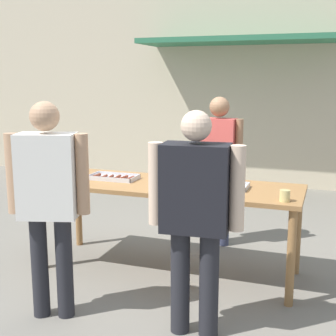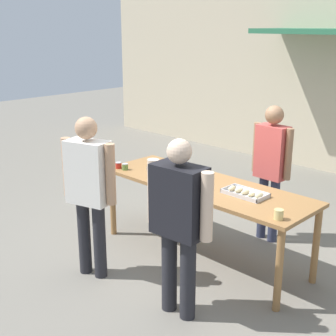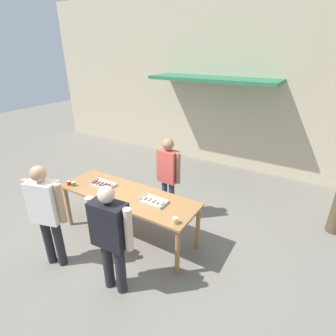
# 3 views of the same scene
# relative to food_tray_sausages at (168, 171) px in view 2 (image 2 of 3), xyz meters

# --- Properties ---
(ground_plane) EXTENTS (24.00, 24.00, 0.00)m
(ground_plane) POSITION_rel_food_tray_sausages_xyz_m (0.56, -0.01, -0.87)
(ground_plane) COLOR slate
(serving_table) EXTENTS (2.47, 0.81, 0.86)m
(serving_table) POSITION_rel_food_tray_sausages_xyz_m (0.56, -0.01, -0.11)
(serving_table) COLOR olive
(serving_table) RESTS_ON ground
(food_tray_sausages) EXTENTS (0.46, 0.25, 0.04)m
(food_tray_sausages) POSITION_rel_food_tray_sausages_xyz_m (0.00, 0.00, 0.00)
(food_tray_sausages) COLOR silver
(food_tray_sausages) RESTS_ON serving_table
(food_tray_buns) EXTENTS (0.44, 0.25, 0.06)m
(food_tray_buns) POSITION_rel_food_tray_sausages_xyz_m (1.09, 0.00, 0.01)
(food_tray_buns) COLOR silver
(food_tray_buns) RESTS_ON serving_table
(condiment_jar_mustard) EXTENTS (0.07, 0.07, 0.08)m
(condiment_jar_mustard) POSITION_rel_food_tray_sausages_xyz_m (-0.53, -0.30, 0.02)
(condiment_jar_mustard) COLOR #B22319
(condiment_jar_mustard) RESTS_ON serving_table
(condiment_jar_ketchup) EXTENTS (0.07, 0.07, 0.08)m
(condiment_jar_ketchup) POSITION_rel_food_tray_sausages_xyz_m (-0.43, -0.29, 0.02)
(condiment_jar_ketchup) COLOR #567A38
(condiment_jar_ketchup) RESTS_ON serving_table
(beer_cup) EXTENTS (0.08, 0.08, 0.09)m
(beer_cup) POSITION_rel_food_tray_sausages_xyz_m (1.65, -0.30, 0.03)
(beer_cup) COLOR #DBC67A
(beer_cup) RESTS_ON serving_table
(person_server_behind_table) EXTENTS (0.53, 0.22, 1.64)m
(person_server_behind_table) POSITION_rel_food_tray_sausages_xyz_m (0.84, 0.86, 0.11)
(person_server_behind_table) COLOR #333851
(person_server_behind_table) RESTS_ON ground
(person_customer_holding_hotdog) EXTENTS (0.60, 0.35, 1.67)m
(person_customer_holding_hotdog) POSITION_rel_food_tray_sausages_xyz_m (0.01, -1.13, 0.12)
(person_customer_holding_hotdog) COLOR #232328
(person_customer_holding_hotdog) RESTS_ON ground
(person_customer_with_cup) EXTENTS (0.67, 0.29, 1.62)m
(person_customer_with_cup) POSITION_rel_food_tray_sausages_xyz_m (1.12, -1.01, 0.08)
(person_customer_with_cup) COLOR #232328
(person_customer_with_cup) RESTS_ON ground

